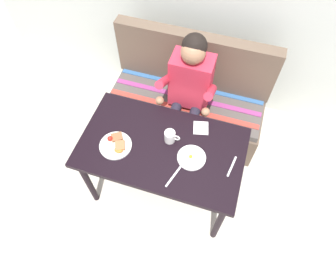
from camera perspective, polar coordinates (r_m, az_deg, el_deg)
ground_plane at (r=2.84m, az=-0.93°, el=-10.49°), size 8.00×8.00×0.00m
table at (r=2.26m, az=-1.15°, el=-4.03°), size 1.20×0.70×0.73m
couch at (r=2.94m, az=3.63°, el=5.30°), size 1.44×0.56×1.00m
person at (r=2.51m, az=3.94°, el=8.01°), size 0.45×0.61×1.21m
plate_breakfast at (r=2.21m, az=-9.81°, el=-2.66°), size 0.23×0.23×0.05m
plate_eggs at (r=2.14m, az=4.46°, el=-5.12°), size 0.20×0.20×0.04m
coffee_mug at (r=2.18m, az=0.40°, el=-1.12°), size 0.12×0.08×0.10m
napkin at (r=2.29m, az=6.23°, el=0.48°), size 0.14×0.14×0.01m
fork at (r=2.16m, az=11.97°, el=-6.67°), size 0.04×0.17×0.00m
knife at (r=2.08m, az=1.16°, el=-8.49°), size 0.07×0.20×0.00m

